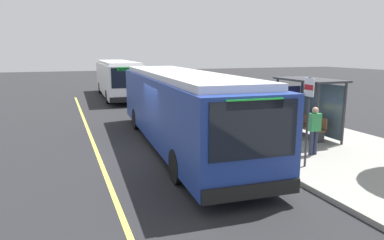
% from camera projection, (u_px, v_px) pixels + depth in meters
% --- Properties ---
extents(ground_plane, '(120.00, 120.00, 0.00)m').
position_uv_depth(ground_plane, '(159.00, 152.00, 13.18)').
color(ground_plane, '#232326').
extents(sidewalk_curb, '(44.00, 6.40, 0.15)m').
position_uv_depth(sidewalk_curb, '(293.00, 137.00, 15.24)').
color(sidewalk_curb, gray).
rests_on(sidewalk_curb, ground_plane).
extents(lane_stripe_center, '(36.00, 0.14, 0.01)m').
position_uv_depth(lane_stripe_center, '(99.00, 158.00, 12.42)').
color(lane_stripe_center, '#E0D64C').
rests_on(lane_stripe_center, ground_plane).
extents(transit_bus_main, '(12.52, 3.19, 2.95)m').
position_uv_depth(transit_bus_main, '(180.00, 106.00, 13.73)').
color(transit_bus_main, navy).
rests_on(transit_bus_main, ground_plane).
extents(transit_bus_second, '(11.73, 2.97, 2.95)m').
position_uv_depth(transit_bus_second, '(117.00, 78.00, 28.95)').
color(transit_bus_second, white).
rests_on(transit_bus_second, ground_plane).
extents(bus_shelter, '(2.90, 1.60, 2.48)m').
position_uv_depth(bus_shelter, '(309.00, 95.00, 14.63)').
color(bus_shelter, '#333338').
rests_on(bus_shelter, sidewalk_curb).
extents(waiting_bench, '(1.60, 0.48, 0.95)m').
position_uv_depth(waiting_bench, '(310.00, 127.00, 14.62)').
color(waiting_bench, brown).
rests_on(waiting_bench, sidewalk_curb).
extents(route_sign_post, '(0.44, 0.08, 2.80)m').
position_uv_depth(route_sign_post, '(308.00, 110.00, 10.78)').
color(route_sign_post, '#333338').
rests_on(route_sign_post, sidewalk_curb).
extents(pedestrian_commuter, '(0.24, 0.40, 1.69)m').
position_uv_depth(pedestrian_commuter, '(314.00, 128.00, 12.21)').
color(pedestrian_commuter, '#282D47').
rests_on(pedestrian_commuter, sidewalk_curb).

